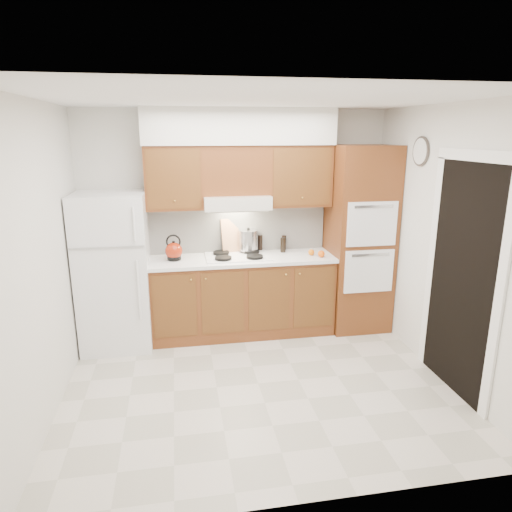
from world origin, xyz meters
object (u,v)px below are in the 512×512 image
Objects in this scene: stock_pot at (248,240)px; kettle at (174,251)px; fridge at (114,271)px; oven_cabinet at (359,239)px.

kettle is at bearing -168.03° from stock_pot.
oven_cabinet is at bearing 0.70° from fridge.
oven_cabinet is (2.85, 0.03, 0.24)m from fridge.
oven_cabinet is 2.19m from kettle.
stock_pot reaches higher than kettle.
kettle is (-2.19, 0.03, -0.05)m from oven_cabinet.
oven_cabinet is at bearing -9.24° from kettle.
fridge is 1.57m from stock_pot.
fridge is 7.20× the size of stock_pot.
oven_cabinet is 9.21× the size of stock_pot.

